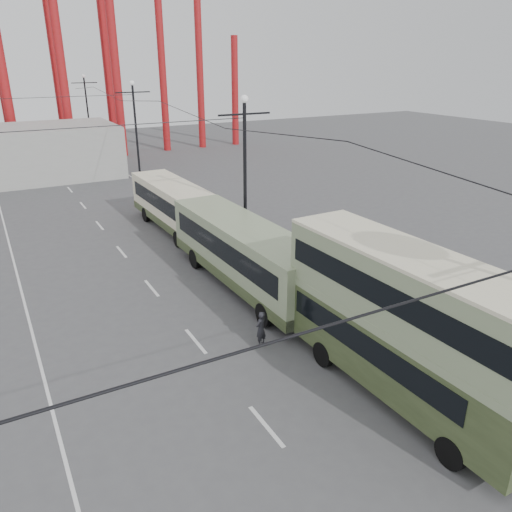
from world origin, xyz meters
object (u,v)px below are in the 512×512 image
single_decker_green (245,252)px  pedestrian (261,329)px  double_decker_bus (406,320)px  single_decker_cream (175,205)px

single_decker_green → pedestrian: (-2.11, -5.45, -1.15)m
double_decker_bus → single_decker_cream: bearing=89.4°
single_decker_green → single_decker_cream: 10.61m
single_decker_cream → pedestrian: 16.25m
single_decker_green → pedestrian: bearing=-112.2°
double_decker_bus → pedestrian: size_ratio=6.52×
single_decker_cream → pedestrian: bearing=-99.5°
double_decker_bus → single_decker_green: double_decker_bus is taller
single_decker_cream → single_decker_green: bearing=-92.2°
single_decker_cream → pedestrian: (-2.23, -16.06, -1.04)m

